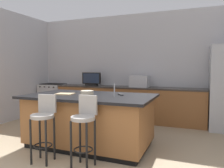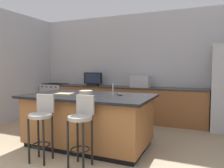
{
  "view_description": "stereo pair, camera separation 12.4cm",
  "coord_description": "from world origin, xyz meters",
  "views": [
    {
      "loc": [
        1.69,
        -1.42,
        1.4
      ],
      "look_at": [
        -0.02,
        2.89,
        1.07
      ],
      "focal_mm": 34.83,
      "sensor_mm": 36.0,
      "label": 1
    },
    {
      "loc": [
        1.8,
        -1.37,
        1.4
      ],
      "look_at": [
        -0.02,
        2.89,
        1.07
      ],
      "focal_mm": 34.83,
      "sensor_mm": 36.0,
      "label": 2
    }
  ],
  "objects": [
    {
      "name": "cutting_board",
      "position": [
        -0.57,
        1.95,
        0.93
      ],
      "size": [
        0.35,
        0.3,
        0.02
      ],
      "primitive_type": "cube",
      "rotation": [
        0.0,
        0.0,
        0.17
      ],
      "color": "tan",
      "rests_on": "kitchen_island"
    },
    {
      "name": "range_oven",
      "position": [
        -2.47,
        4.13,
        0.46
      ],
      "size": [
        0.75,
        0.63,
        0.93
      ],
      "color": "#B7BABF",
      "rests_on": "ground_plane"
    },
    {
      "name": "microwave",
      "position": [
        0.27,
        4.13,
        1.06
      ],
      "size": [
        0.48,
        0.36,
        0.3
      ],
      "primitive_type": "cube",
      "color": "#B7BABF",
      "rests_on": "counter_back"
    },
    {
      "name": "tv_remote",
      "position": [
        0.41,
        2.22,
        0.93
      ],
      "size": [
        0.15,
        0.16,
        0.02
      ],
      "primitive_type": "cube",
      "rotation": [
        0.0,
        0.0,
        0.72
      ],
      "color": "black",
      "rests_on": "kitchen_island"
    },
    {
      "name": "wall_back",
      "position": [
        0.0,
        4.51,
        1.45
      ],
      "size": [
        6.3,
        0.12,
        2.89
      ],
      "primitive_type": "cube",
      "color": "#BCBCC1",
      "rests_on": "ground_plane"
    },
    {
      "name": "bar_stool_right",
      "position": [
        0.21,
        1.24,
        0.61
      ],
      "size": [
        0.34,
        0.34,
        1.01
      ],
      "rotation": [
        0.0,
        0.0,
        -0.01
      ],
      "color": "gray",
      "rests_on": "ground_plane"
    },
    {
      "name": "bar_stool_left",
      "position": [
        -0.44,
        1.17,
        0.6
      ],
      "size": [
        0.34,
        0.36,
        1.0
      ],
      "rotation": [
        0.0,
        0.0,
        0.15
      ],
      "color": "gray",
      "rests_on": "ground_plane"
    },
    {
      "name": "fruit_bowl",
      "position": [
        -0.13,
        1.98,
        0.96
      ],
      "size": [
        0.23,
        0.23,
        0.08
      ],
      "primitive_type": "cylinder",
      "color": "beige",
      "rests_on": "kitchen_island"
    },
    {
      "name": "kitchen_island",
      "position": [
        -0.11,
        2.04,
        0.47
      ],
      "size": [
        2.28,
        1.33,
        0.92
      ],
      "color": "black",
      "rests_on": "ground_plane"
    },
    {
      "name": "tv_monitor",
      "position": [
        -1.12,
        4.08,
        1.08
      ],
      "size": [
        0.56,
        0.16,
        0.37
      ],
      "color": "black",
      "rests_on": "counter_back"
    },
    {
      "name": "counter_back",
      "position": [
        -0.07,
        4.13,
        0.45
      ],
      "size": [
        4.02,
        0.62,
        0.91
      ],
      "color": "brown",
      "rests_on": "ground_plane"
    },
    {
      "name": "sink_faucet_island",
      "position": [
        0.36,
        2.04,
        1.03
      ],
      "size": [
        0.02,
        0.02,
        0.22
      ],
      "primitive_type": "cylinder",
      "color": "#B2B2B7",
      "rests_on": "kitchen_island"
    },
    {
      "name": "sink_faucet_back",
      "position": [
        -0.0,
        4.23,
        1.03
      ],
      "size": [
        0.02,
        0.02,
        0.24
      ],
      "primitive_type": "cylinder",
      "color": "#B2B2B7",
      "rests_on": "counter_back"
    }
  ]
}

